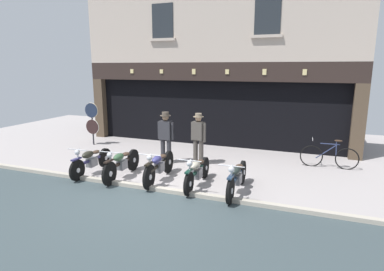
{
  "coord_description": "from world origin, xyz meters",
  "views": [
    {
      "loc": [
        3.84,
        -6.94,
        3.13
      ],
      "look_at": [
        0.18,
        2.57,
        0.96
      ],
      "focal_mm": 30.28,
      "sensor_mm": 36.0,
      "label": 1
    }
  ],
  "objects_px": {
    "motorcycle_left": "(91,160)",
    "motorcycle_center": "(159,166)",
    "motorcycle_center_right": "(197,171)",
    "advert_board_far": "(280,101)",
    "leaning_bicycle": "(329,156)",
    "motorcycle_right": "(237,177)",
    "salesman_left": "(166,135)",
    "tyre_sign_pole": "(92,119)",
    "motorcycle_center_left": "(122,163)",
    "advert_board_near": "(248,101)",
    "shopkeeper_center": "(198,136)"
  },
  "relations": [
    {
      "from": "motorcycle_right",
      "to": "motorcycle_center_right",
      "type": "bearing_deg",
      "value": -5.42
    },
    {
      "from": "shopkeeper_center",
      "to": "advert_board_far",
      "type": "xyz_separation_m",
      "value": [
        2.21,
        2.76,
        0.94
      ]
    },
    {
      "from": "salesman_left",
      "to": "motorcycle_center",
      "type": "bearing_deg",
      "value": 109.31
    },
    {
      "from": "salesman_left",
      "to": "motorcycle_right",
      "type": "bearing_deg",
      "value": 148.58
    },
    {
      "from": "motorcycle_right",
      "to": "advert_board_far",
      "type": "xyz_separation_m",
      "value": [
        0.47,
        4.74,
        1.46
      ]
    },
    {
      "from": "salesman_left",
      "to": "shopkeeper_center",
      "type": "distance_m",
      "value": 1.07
    },
    {
      "from": "shopkeeper_center",
      "to": "tyre_sign_pole",
      "type": "height_order",
      "value": "tyre_sign_pole"
    },
    {
      "from": "motorcycle_center_left",
      "to": "motorcycle_center_right",
      "type": "bearing_deg",
      "value": 178.96
    },
    {
      "from": "shopkeeper_center",
      "to": "leaning_bicycle",
      "type": "xyz_separation_m",
      "value": [
        3.98,
        1.13,
        -0.56
      ]
    },
    {
      "from": "tyre_sign_pole",
      "to": "leaning_bicycle",
      "type": "xyz_separation_m",
      "value": [
        8.93,
        0.1,
        -0.68
      ]
    },
    {
      "from": "motorcycle_left",
      "to": "motorcycle_center_right",
      "type": "relative_size",
      "value": 0.98
    },
    {
      "from": "motorcycle_left",
      "to": "motorcycle_right",
      "type": "bearing_deg",
      "value": 179.05
    },
    {
      "from": "motorcycle_left",
      "to": "motorcycle_center_right",
      "type": "distance_m",
      "value": 3.3
    },
    {
      "from": "tyre_sign_pole",
      "to": "advert_board_far",
      "type": "distance_m",
      "value": 7.42
    },
    {
      "from": "advert_board_far",
      "to": "leaning_bicycle",
      "type": "xyz_separation_m",
      "value": [
        1.76,
        -1.63,
        -1.51
      ]
    },
    {
      "from": "motorcycle_center_left",
      "to": "motorcycle_right",
      "type": "height_order",
      "value": "motorcycle_center_left"
    },
    {
      "from": "motorcycle_right",
      "to": "tyre_sign_pole",
      "type": "relative_size",
      "value": 1.2
    },
    {
      "from": "motorcycle_center_right",
      "to": "advert_board_far",
      "type": "xyz_separation_m",
      "value": [
        1.56,
        4.66,
        1.46
      ]
    },
    {
      "from": "motorcycle_left",
      "to": "motorcycle_center",
      "type": "bearing_deg",
      "value": -176.91
    },
    {
      "from": "motorcycle_center_right",
      "to": "tyre_sign_pole",
      "type": "height_order",
      "value": "tyre_sign_pole"
    },
    {
      "from": "motorcycle_center_right",
      "to": "advert_board_near",
      "type": "distance_m",
      "value": 4.88
    },
    {
      "from": "advert_board_near",
      "to": "leaning_bicycle",
      "type": "xyz_separation_m",
      "value": [
        2.95,
        -1.63,
        -1.46
      ]
    },
    {
      "from": "motorcycle_right",
      "to": "shopkeeper_center",
      "type": "xyz_separation_m",
      "value": [
        -1.75,
        1.98,
        0.51
      ]
    },
    {
      "from": "shopkeeper_center",
      "to": "advert_board_near",
      "type": "relative_size",
      "value": 1.78
    },
    {
      "from": "motorcycle_left",
      "to": "advert_board_near",
      "type": "distance_m",
      "value": 6.21
    },
    {
      "from": "salesman_left",
      "to": "tyre_sign_pole",
      "type": "height_order",
      "value": "tyre_sign_pole"
    },
    {
      "from": "motorcycle_center",
      "to": "motorcycle_right",
      "type": "bearing_deg",
      "value": 172.31
    },
    {
      "from": "salesman_left",
      "to": "advert_board_near",
      "type": "distance_m",
      "value": 3.76
    },
    {
      "from": "motorcycle_left",
      "to": "tyre_sign_pole",
      "type": "distance_m",
      "value": 3.89
    },
    {
      "from": "salesman_left",
      "to": "leaning_bicycle",
      "type": "distance_m",
      "value": 5.24
    },
    {
      "from": "motorcycle_left",
      "to": "tyre_sign_pole",
      "type": "relative_size",
      "value": 1.13
    },
    {
      "from": "salesman_left",
      "to": "tyre_sign_pole",
      "type": "relative_size",
      "value": 0.99
    },
    {
      "from": "leaning_bicycle",
      "to": "tyre_sign_pole",
      "type": "bearing_deg",
      "value": 88.99
    },
    {
      "from": "motorcycle_center_right",
      "to": "motorcycle_right",
      "type": "xyz_separation_m",
      "value": [
        1.09,
        -0.08,
        0.01
      ]
    },
    {
      "from": "motorcycle_center",
      "to": "salesman_left",
      "type": "height_order",
      "value": "salesman_left"
    },
    {
      "from": "advert_board_far",
      "to": "leaning_bicycle",
      "type": "height_order",
      "value": "advert_board_far"
    },
    {
      "from": "motorcycle_center",
      "to": "tyre_sign_pole",
      "type": "bearing_deg",
      "value": -37.45
    },
    {
      "from": "motorcycle_left",
      "to": "tyre_sign_pole",
      "type": "xyz_separation_m",
      "value": [
        -2.31,
        3.07,
        0.64
      ]
    },
    {
      "from": "advert_board_near",
      "to": "motorcycle_center_left",
      "type": "bearing_deg",
      "value": -118.9
    },
    {
      "from": "motorcycle_center_right",
      "to": "advert_board_near",
      "type": "bearing_deg",
      "value": -96.67
    },
    {
      "from": "motorcycle_center",
      "to": "motorcycle_right",
      "type": "xyz_separation_m",
      "value": [
        2.23,
        -0.12,
        -0.01
      ]
    },
    {
      "from": "motorcycle_left",
      "to": "motorcycle_center_left",
      "type": "relative_size",
      "value": 0.96
    },
    {
      "from": "tyre_sign_pole",
      "to": "motorcycle_left",
      "type": "bearing_deg",
      "value": -53.08
    },
    {
      "from": "advert_board_near",
      "to": "leaning_bicycle",
      "type": "distance_m",
      "value": 3.67
    },
    {
      "from": "motorcycle_right",
      "to": "leaning_bicycle",
      "type": "xyz_separation_m",
      "value": [
        2.23,
        3.11,
        -0.05
      ]
    },
    {
      "from": "motorcycle_right",
      "to": "advert_board_near",
      "type": "bearing_deg",
      "value": -82.42
    },
    {
      "from": "motorcycle_center_right",
      "to": "shopkeeper_center",
      "type": "height_order",
      "value": "shopkeeper_center"
    },
    {
      "from": "motorcycle_center_right",
      "to": "shopkeeper_center",
      "type": "distance_m",
      "value": 2.07
    },
    {
      "from": "advert_board_near",
      "to": "tyre_sign_pole",
      "type": "bearing_deg",
      "value": -163.9
    },
    {
      "from": "salesman_left",
      "to": "advert_board_far",
      "type": "relative_size",
      "value": 1.54
    }
  ]
}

